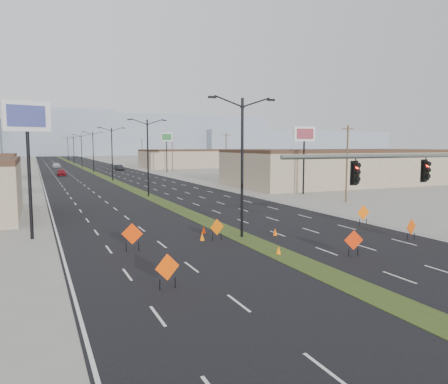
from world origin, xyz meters
name	(u,v)px	position (x,y,z in m)	size (l,w,h in m)	color
ground	(352,286)	(0.00, 0.00, 0.00)	(600.00, 600.00, 0.00)	gray
road_surface	(92,172)	(0.00, 100.00, 0.00)	(25.00, 400.00, 0.02)	black
median_strip	(92,172)	(0.00, 100.00, 0.00)	(2.00, 400.00, 0.04)	#284117
building_se_near	(336,168)	(34.00, 45.00, 2.75)	(36.00, 18.00, 5.50)	tan
building_se_far	(214,159)	(38.00, 110.00, 2.50)	(44.00, 16.00, 5.00)	tan
mesa_center	(115,135)	(40.00, 300.00, 14.00)	(220.00, 50.00, 28.00)	#8A96AB
mesa_east	(291,143)	(180.00, 290.00, 9.00)	(160.00, 50.00, 18.00)	#8A96AB
mesa_backdrop	(6,132)	(-30.00, 320.00, 16.00)	(140.00, 50.00, 32.00)	#8A96AB
signal_mast	(448,177)	(8.56, 2.00, 4.79)	(16.30, 0.60, 8.00)	slate
streetlight_0	(242,163)	(0.00, 12.00, 5.42)	(5.15, 0.24, 10.02)	black
streetlight_1	(148,155)	(0.00, 40.00, 5.42)	(5.15, 0.24, 10.02)	black
streetlight_2	(112,152)	(0.00, 68.00, 5.42)	(5.15, 0.24, 10.02)	black
streetlight_3	(93,151)	(0.00, 96.00, 5.42)	(5.15, 0.24, 10.02)	black
streetlight_4	(82,150)	(0.00, 124.00, 5.42)	(5.15, 0.24, 10.02)	black
streetlight_5	(74,149)	(0.00, 152.00, 5.42)	(5.15, 0.24, 10.02)	black
streetlight_6	(68,149)	(0.00, 180.00, 5.42)	(5.15, 0.24, 10.02)	black
utility_pole_0	(347,163)	(20.00, 25.00, 4.67)	(1.60, 0.20, 9.00)	#4C3823
utility_pole_1	(226,156)	(20.00, 60.00, 4.67)	(1.60, 0.20, 9.00)	#4C3823
utility_pole_2	(172,153)	(20.00, 95.00, 4.67)	(1.60, 0.20, 9.00)	#4C3823
utility_pole_3	(142,151)	(20.00, 130.00, 4.67)	(1.60, 0.20, 9.00)	#4C3823
car_left	(61,172)	(-8.08, 86.47, 0.75)	(1.77, 4.39, 1.50)	maroon
car_mid	(119,168)	(7.45, 102.76, 0.75)	(1.58, 4.54, 1.50)	black
car_far	(56,165)	(-7.31, 125.17, 0.71)	(1.98, 4.88, 1.42)	silver
construction_sign_0	(167,268)	(-8.22, 3.00, 0.99)	(1.24, 0.33, 1.68)	#FF4C05
construction_sign_1	(132,235)	(-8.19, 10.96, 1.07)	(1.25, 0.59, 1.80)	#F63A05
construction_sign_2	(217,228)	(-2.07, 11.74, 0.90)	(1.13, 0.34, 1.54)	#DD5C04
construction_sign_3	(354,241)	(3.78, 4.39, 0.93)	(1.16, 0.37, 1.59)	red
construction_sign_4	(411,228)	(10.56, 6.39, 0.89)	(1.12, 0.32, 1.53)	#D54504
construction_sign_5	(363,213)	(11.49, 12.35, 1.01)	(1.29, 0.11, 1.71)	#F86305
cone_0	(202,237)	(-3.05, 12.11, 0.28)	(0.34, 0.34, 0.57)	orange
cone_1	(279,250)	(-0.16, 6.54, 0.28)	(0.33, 0.33, 0.56)	orange
cone_2	(275,232)	(2.53, 11.56, 0.28)	(0.34, 0.34, 0.56)	#F35805
cone_3	(204,230)	(-2.06, 14.40, 0.30)	(0.36, 0.36, 0.60)	red
pole_sign_west	(27,127)	(-14.00, 17.56, 7.98)	(3.16, 1.19, 9.75)	black
pole_sign_east_near	(304,139)	(20.35, 34.42, 7.53)	(3.03, 0.89, 9.25)	black
pole_sign_east_far	(167,140)	(16.78, 89.14, 8.06)	(3.21, 1.09, 9.85)	black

